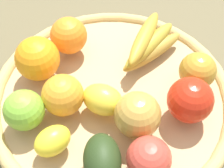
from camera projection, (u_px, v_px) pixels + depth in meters
The scene contains 14 objects.
ground_plane at pixel (112, 101), 0.61m from camera, with size 2.40×2.40×0.00m, color brown.
basket at pixel (112, 96), 0.60m from camera, with size 0.45×0.45×0.03m.
avocado at pixel (102, 160), 0.47m from camera, with size 0.08×0.06×0.06m, color #243616.
banana_bunch at pixel (149, 45), 0.62m from camera, with size 0.15×0.12×0.05m.
orange_2 at pixel (63, 95), 0.53m from camera, with size 0.07×0.07×0.07m, color orange.
apple_3 at pixel (190, 100), 0.52m from camera, with size 0.08×0.08×0.08m, color red.
lemon_0 at pixel (103, 100), 0.54m from camera, with size 0.07×0.05×0.05m, color yellow.
orange_0 at pixel (37, 59), 0.58m from camera, with size 0.08×0.08×0.08m, color orange.
apple_0 at pixel (136, 115), 0.51m from camera, with size 0.08×0.08×0.08m, color #BC8F3B.
orange_1 at pixel (69, 36), 0.62m from camera, with size 0.07×0.07×0.07m, color orange.
lemon_1 at pixel (53, 141), 0.49m from camera, with size 0.06×0.04×0.04m, color yellow.
apple_2 at pixel (24, 110), 0.52m from camera, with size 0.07×0.07×0.07m, color #7AB933.
apple_4 at pixel (149, 159), 0.46m from camera, with size 0.07×0.07×0.07m, color #D04133.
apple_1 at pixel (198, 71), 0.57m from camera, with size 0.07×0.07×0.07m, color #B88628.
Camera 1 is at (-0.16, -0.31, 0.50)m, focal length 51.38 mm.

